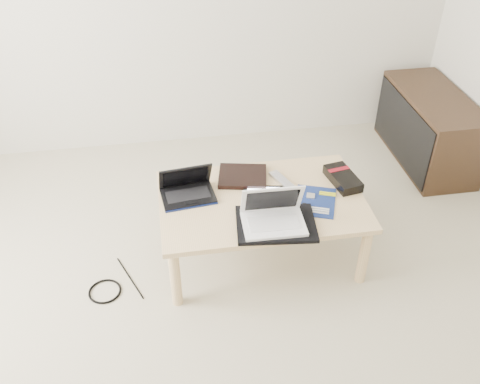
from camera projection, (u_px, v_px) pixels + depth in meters
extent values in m
plane|color=beige|center=(202.00, 356.00, 2.55)|extent=(4.00, 4.00, 0.00)
cube|color=#DDB685|center=(262.00, 201.00, 2.88)|extent=(1.10, 0.70, 0.03)
cylinder|color=#DDB685|center=(175.00, 278.00, 2.70)|extent=(0.06, 0.06, 0.37)
cylinder|color=#DDB685|center=(364.00, 255.00, 2.83)|extent=(0.06, 0.06, 0.37)
cylinder|color=#DDB685|center=(169.00, 205.00, 3.18)|extent=(0.06, 0.06, 0.37)
cylinder|color=#DDB685|center=(331.00, 189.00, 3.31)|extent=(0.06, 0.06, 0.37)
cube|color=#382517|center=(429.00, 128.00, 3.77)|extent=(0.40, 0.90, 0.50)
cube|color=black|center=(403.00, 130.00, 3.74)|extent=(0.02, 0.86, 0.44)
cube|color=black|center=(243.00, 176.00, 3.02)|extent=(0.31, 0.27, 0.03)
cube|color=black|center=(188.00, 196.00, 2.88)|extent=(0.30, 0.23, 0.02)
cube|color=black|center=(188.00, 195.00, 2.87)|extent=(0.24, 0.13, 0.00)
cube|color=black|center=(191.00, 202.00, 2.82)|extent=(0.06, 0.03, 0.00)
cube|color=black|center=(185.00, 176.00, 2.87)|extent=(0.29, 0.13, 0.17)
cube|color=black|center=(185.00, 177.00, 2.86)|extent=(0.25, 0.10, 0.14)
cube|color=#0C1846|center=(192.00, 207.00, 2.81)|extent=(0.28, 0.05, 0.01)
cube|color=black|center=(264.00, 195.00, 2.89)|extent=(0.25, 0.21, 0.01)
cube|color=white|center=(264.00, 194.00, 2.89)|extent=(0.20, 0.17, 0.00)
cube|color=silver|center=(284.00, 183.00, 2.98)|extent=(0.14, 0.24, 0.02)
cube|color=gray|center=(284.00, 181.00, 2.97)|extent=(0.11, 0.19, 0.00)
cube|color=black|center=(276.00, 224.00, 2.69)|extent=(0.43, 0.33, 0.02)
cube|color=white|center=(274.00, 224.00, 2.67)|extent=(0.32, 0.23, 0.02)
cube|color=white|center=(274.00, 223.00, 2.66)|extent=(0.26, 0.13, 0.00)
cube|color=white|center=(277.00, 233.00, 2.60)|extent=(0.07, 0.03, 0.00)
cube|color=white|center=(272.00, 199.00, 2.66)|extent=(0.31, 0.10, 0.20)
cube|color=black|center=(272.00, 200.00, 2.65)|extent=(0.27, 0.08, 0.16)
cube|color=#0B164A|center=(315.00, 201.00, 2.85)|extent=(0.29, 0.32, 0.01)
cube|color=silver|center=(311.00, 196.00, 2.88)|extent=(0.06, 0.06, 0.01)
cube|color=yellow|center=(328.00, 193.00, 2.90)|extent=(0.09, 0.04, 0.01)
cube|color=yellow|center=(327.00, 195.00, 2.89)|extent=(0.09, 0.04, 0.01)
cube|color=silver|center=(317.00, 208.00, 2.80)|extent=(0.12, 0.05, 0.01)
cube|color=silver|center=(317.00, 210.00, 2.78)|extent=(0.12, 0.05, 0.01)
cube|color=silver|center=(317.00, 212.00, 2.77)|extent=(0.12, 0.05, 0.01)
cube|color=black|center=(304.00, 204.00, 2.82)|extent=(0.03, 0.03, 0.01)
cube|color=black|center=(343.00, 178.00, 2.98)|extent=(0.17, 0.27, 0.05)
cube|color=maroon|center=(339.00, 169.00, 3.00)|extent=(0.13, 0.05, 0.00)
torus|color=black|center=(250.00, 203.00, 2.84)|extent=(0.10, 0.10, 0.01)
torus|color=black|center=(105.00, 291.00, 2.87)|extent=(0.18, 0.18, 0.01)
cylinder|color=black|center=(130.00, 278.00, 2.95)|extent=(0.15, 0.33, 0.01)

